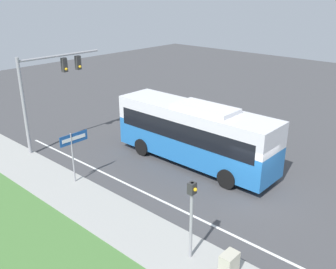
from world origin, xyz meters
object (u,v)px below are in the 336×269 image
at_px(bus, 194,131).
at_px(street_sign, 73,146).
at_px(utility_cabinet, 229,264).
at_px(signal_gantry, 48,82).
at_px(pedestrian_signal, 192,209).

xyz_separation_m(bus, street_sign, (-6.11, 3.18, 0.09)).
bearing_deg(utility_cabinet, street_sign, 86.89).
distance_m(bus, signal_gantry, 9.65).
xyz_separation_m(bus, pedestrian_signal, (-6.82, -5.21, 0.21)).
distance_m(signal_gantry, pedestrian_signal, 14.07).
bearing_deg(bus, street_sign, 152.47).
relative_size(bus, street_sign, 3.53).
distance_m(pedestrian_signal, utility_cabinet, 2.35).
height_order(street_sign, utility_cabinet, street_sign).
bearing_deg(pedestrian_signal, bus, 37.42).
relative_size(bus, utility_cabinet, 11.27).
distance_m(signal_gantry, utility_cabinet, 15.94).
bearing_deg(signal_gantry, street_sign, -110.97).
height_order(pedestrian_signal, street_sign, pedestrian_signal).
bearing_deg(street_sign, pedestrian_signal, -94.82).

